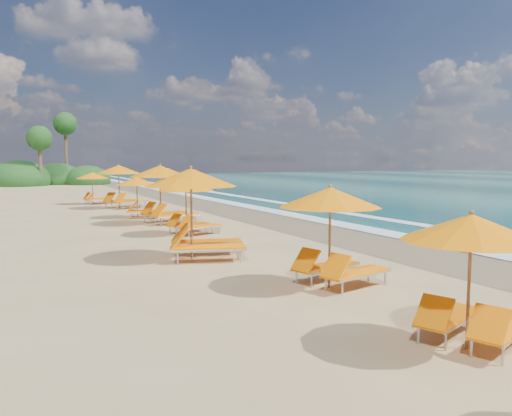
# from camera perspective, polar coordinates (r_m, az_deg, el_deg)

# --- Properties ---
(ground) EXTENTS (160.00, 160.00, 0.00)m
(ground) POSITION_cam_1_polar(r_m,az_deg,el_deg) (17.73, 0.00, -3.86)
(ground) COLOR tan
(ground) RESTS_ON ground
(wet_sand) EXTENTS (4.00, 160.00, 0.01)m
(wet_sand) POSITION_cam_1_polar(r_m,az_deg,el_deg) (19.80, 10.47, -2.96)
(wet_sand) COLOR #7F6A4B
(wet_sand) RESTS_ON ground
(surf_foam) EXTENTS (4.00, 160.00, 0.01)m
(surf_foam) POSITION_cam_1_polar(r_m,az_deg,el_deg) (21.50, 16.27, -2.37)
(surf_foam) COLOR white
(surf_foam) RESTS_ON ground
(station_2) EXTENTS (2.71, 2.67, 2.11)m
(station_2) POSITION_cam_1_polar(r_m,az_deg,el_deg) (8.57, 22.75, -6.30)
(station_2) COLOR olive
(station_2) RESTS_ON ground
(station_3) EXTENTS (2.85, 2.75, 2.31)m
(station_3) POSITION_cam_1_polar(r_m,az_deg,el_deg) (11.72, 8.66, -2.33)
(station_3) COLOR olive
(station_3) RESTS_ON ground
(station_4) EXTENTS (3.38, 3.30, 2.67)m
(station_4) POSITION_cam_1_polar(r_m,az_deg,el_deg) (14.86, -6.31, 0.11)
(station_4) COLOR olive
(station_4) RESTS_ON ground
(station_5) EXTENTS (2.68, 2.61, 2.15)m
(station_5) POSITION_cam_1_polar(r_m,az_deg,el_deg) (19.77, -7.29, 0.57)
(station_5) COLOR olive
(station_5) RESTS_ON ground
(station_6) EXTENTS (3.22, 3.09, 2.65)m
(station_6) POSITION_cam_1_polar(r_m,az_deg,el_deg) (23.26, -10.00, 1.95)
(station_6) COLOR olive
(station_6) RESTS_ON ground
(station_7) EXTENTS (2.61, 2.56, 2.04)m
(station_7) POSITION_cam_1_polar(r_m,az_deg,el_deg) (25.83, -12.56, 1.48)
(station_7) COLOR olive
(station_7) RESTS_ON ground
(station_8) EXTENTS (3.40, 3.40, 2.57)m
(station_8) POSITION_cam_1_polar(r_m,az_deg,el_deg) (31.00, -14.50, 2.62)
(station_8) COLOR olive
(station_8) RESTS_ON ground
(station_9) EXTENTS (2.44, 2.32, 2.07)m
(station_9) POSITION_cam_1_polar(r_m,az_deg,el_deg) (34.34, -17.22, 2.34)
(station_9) COLOR olive
(station_9) RESTS_ON ground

